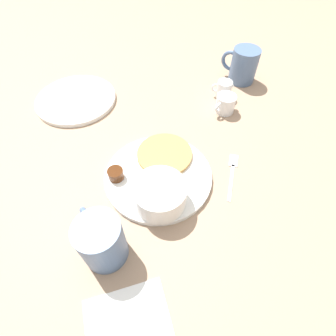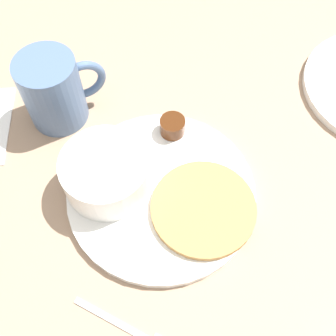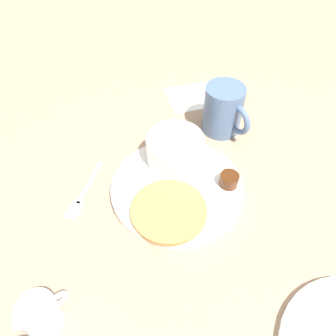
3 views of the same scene
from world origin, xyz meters
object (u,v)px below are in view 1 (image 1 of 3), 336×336
(creamer_pitcher_near, at_px, (225,104))
(creamer_pitcher_far, at_px, (224,90))
(coffee_mug, at_px, (101,240))
(fork, at_px, (233,171))
(second_mug, at_px, (243,65))
(bowl, at_px, (160,194))
(plate, at_px, (158,176))

(creamer_pitcher_near, height_order, creamer_pitcher_far, creamer_pitcher_far)
(creamer_pitcher_near, bearing_deg, coffee_mug, -152.92)
(coffee_mug, distance_m, creamer_pitcher_far, 0.55)
(fork, bearing_deg, creamer_pitcher_far, 58.88)
(second_mug, bearing_deg, creamer_pitcher_near, -143.41)
(bowl, distance_m, second_mug, 0.52)
(plate, distance_m, creamer_pitcher_near, 0.30)
(bowl, bearing_deg, coffee_mug, -162.96)
(second_mug, bearing_deg, creamer_pitcher_far, -155.38)
(plate, bearing_deg, coffee_mug, -147.53)
(creamer_pitcher_far, xyz_separation_m, fork, (-0.14, -0.24, -0.03))
(fork, xyz_separation_m, second_mug, (0.25, 0.28, 0.05))
(plate, height_order, second_mug, second_mug)
(creamer_pitcher_near, xyz_separation_m, second_mug, (0.13, 0.10, 0.02))
(coffee_mug, height_order, second_mug, coffee_mug)
(creamer_pitcher_far, relative_size, fork, 0.50)
(bowl, relative_size, creamer_pitcher_near, 1.45)
(bowl, relative_size, second_mug, 1.01)
(coffee_mug, xyz_separation_m, fork, (0.33, 0.04, -0.05))
(fork, bearing_deg, creamer_pitcher_near, 59.12)
(creamer_pitcher_far, bearing_deg, fork, -121.12)
(coffee_mug, xyz_separation_m, creamer_pitcher_far, (0.47, 0.28, -0.03))
(creamer_pitcher_far, bearing_deg, plate, -150.62)
(bowl, xyz_separation_m, creamer_pitcher_near, (0.30, 0.18, -0.01))
(bowl, height_order, second_mug, second_mug)
(plate, xyz_separation_m, fork, (0.16, -0.07, -0.00))
(plate, relative_size, creamer_pitcher_near, 3.22)
(coffee_mug, distance_m, creamer_pitcher_near, 0.49)
(coffee_mug, relative_size, fork, 1.07)
(creamer_pitcher_near, distance_m, second_mug, 0.17)
(coffee_mug, relative_size, creamer_pitcher_near, 1.55)
(creamer_pitcher_near, relative_size, fork, 0.69)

